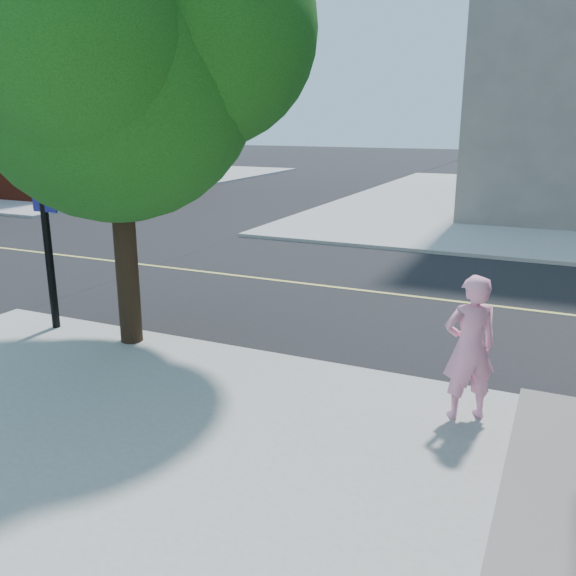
% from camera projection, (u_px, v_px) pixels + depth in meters
% --- Properties ---
extents(ground, '(140.00, 140.00, 0.00)m').
position_uv_depth(ground, '(56.00, 321.00, 11.82)').
color(ground, black).
rests_on(ground, ground).
extents(road_ew, '(140.00, 9.00, 0.01)m').
position_uv_depth(road_ew, '(187.00, 270.00, 15.76)').
color(road_ew, black).
rests_on(road_ew, ground).
extents(sidewalk_nw, '(26.00, 25.00, 0.12)m').
position_uv_depth(sidewalk_nw, '(34.00, 177.00, 39.86)').
color(sidewalk_nw, '#9E9E9E').
rests_on(sidewalk_nw, ground).
extents(church, '(15.20, 12.00, 14.40)m').
position_uv_depth(church, '(11.00, 53.00, 33.69)').
color(church, maroon).
rests_on(church, sidewalk_nw).
extents(man_on_phone, '(0.81, 0.73, 1.85)m').
position_uv_depth(man_on_phone, '(470.00, 348.00, 7.56)').
color(man_on_phone, '#FC9AC4').
rests_on(man_on_phone, sidewalk_se).
extents(street_tree, '(5.63, 5.11, 7.47)m').
position_uv_depth(street_tree, '(118.00, 36.00, 9.13)').
color(street_tree, black).
rests_on(street_tree, sidewalk_se).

